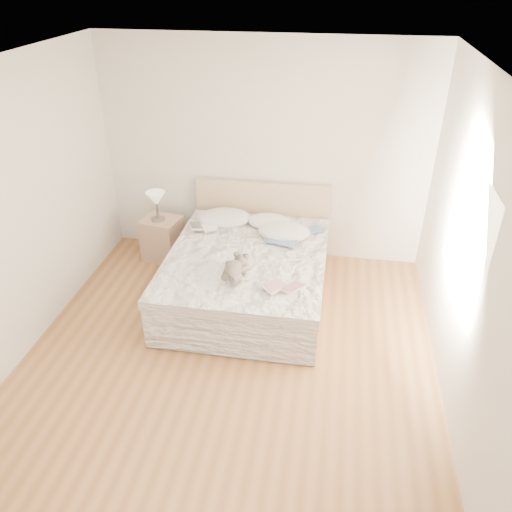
% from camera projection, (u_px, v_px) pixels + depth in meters
% --- Properties ---
extents(floor, '(4.00, 4.50, 0.00)m').
position_uv_depth(floor, '(226.00, 365.00, 4.83)').
color(floor, brown).
rests_on(floor, ground).
extents(ceiling, '(4.00, 4.50, 0.00)m').
position_uv_depth(ceiling, '(214.00, 74.00, 3.44)').
color(ceiling, white).
rests_on(ceiling, ground).
extents(wall_back, '(4.00, 0.02, 2.70)m').
position_uv_depth(wall_back, '(263.00, 153.00, 6.04)').
color(wall_back, silver).
rests_on(wall_back, ground).
extents(wall_front, '(4.00, 0.02, 2.70)m').
position_uv_depth(wall_front, '(108.00, 488.00, 2.24)').
color(wall_front, silver).
rests_on(wall_front, ground).
extents(wall_left, '(0.02, 4.50, 2.70)m').
position_uv_depth(wall_left, '(2.00, 225.00, 4.42)').
color(wall_left, silver).
rests_on(wall_left, ground).
extents(wall_right, '(0.02, 4.50, 2.70)m').
position_uv_depth(wall_right, '(474.00, 265.00, 3.85)').
color(wall_right, silver).
rests_on(wall_right, ground).
extents(window, '(0.02, 1.30, 1.10)m').
position_uv_depth(window, '(468.00, 235.00, 4.06)').
color(window, white).
rests_on(window, wall_right).
extents(bed, '(1.72, 2.14, 1.00)m').
position_uv_depth(bed, '(248.00, 272.00, 5.68)').
color(bed, tan).
rests_on(bed, floor).
extents(nightstand, '(0.51, 0.47, 0.56)m').
position_uv_depth(nightstand, '(163.00, 239.00, 6.42)').
color(nightstand, tan).
rests_on(nightstand, floor).
extents(table_lamp, '(0.28, 0.28, 0.38)m').
position_uv_depth(table_lamp, '(156.00, 200.00, 6.12)').
color(table_lamp, '#504A44').
rests_on(table_lamp, nightstand).
extents(pillow_left, '(0.74, 0.60, 0.20)m').
position_uv_depth(pillow_left, '(224.00, 218.00, 6.12)').
color(pillow_left, silver).
rests_on(pillow_left, bed).
extents(pillow_middle, '(0.55, 0.40, 0.16)m').
position_uv_depth(pillow_middle, '(269.00, 222.00, 6.04)').
color(pillow_middle, white).
rests_on(pillow_middle, bed).
extents(pillow_right, '(0.62, 0.43, 0.18)m').
position_uv_depth(pillow_right, '(284.00, 231.00, 5.83)').
color(pillow_right, silver).
rests_on(pillow_right, bed).
extents(blouse, '(0.67, 0.69, 0.02)m').
position_uv_depth(blouse, '(287.00, 235.00, 5.78)').
color(blouse, '#3A5577').
rests_on(blouse, bed).
extents(photo_book, '(0.41, 0.37, 0.03)m').
position_uv_depth(photo_book, '(203.00, 227.00, 5.95)').
color(photo_book, white).
rests_on(photo_book, bed).
extents(childrens_book, '(0.44, 0.42, 0.02)m').
position_uv_depth(childrens_book, '(284.00, 287.00, 4.86)').
color(childrens_book, beige).
rests_on(childrens_book, bed).
extents(teddy_bear, '(0.30, 0.38, 0.18)m').
position_uv_depth(teddy_bear, '(234.00, 274.00, 5.02)').
color(teddy_bear, '#564F44').
rests_on(teddy_bear, bed).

